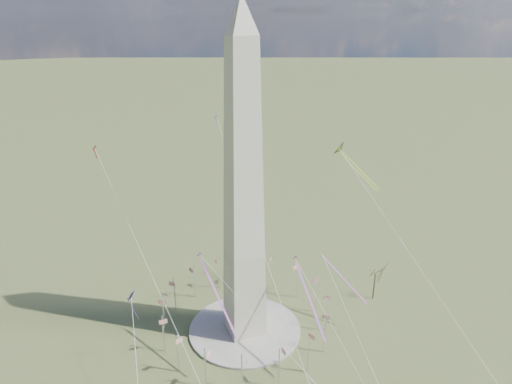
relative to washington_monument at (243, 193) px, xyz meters
name	(u,v)px	position (x,y,z in m)	size (l,w,h in m)	color
ground	(245,330)	(0.00, 0.00, -47.95)	(2000.00, 2000.00, 0.00)	#4A5229
plaza	(245,329)	(0.00, 0.00, -47.55)	(36.00, 36.00, 0.80)	#A69F98
washington_monument	(243,193)	(0.00, 0.00, 0.00)	(15.56, 15.56, 100.00)	beige
flagpole_ring	(245,311)	(0.00, 0.00, -40.68)	(54.40, 54.40, 13.00)	white
tree_near	(376,273)	(49.03, -0.91, -37.25)	(8.57, 8.57, 15.00)	#3F2C26
kite_delta_black	(342,152)	(38.56, 9.80, 5.25)	(11.56, 16.39, 13.78)	black
kite_diamond_purple	(132,299)	(-34.04, -1.62, -25.74)	(2.72, 3.48, 10.16)	navy
kite_streamer_left	(305,286)	(12.35, -16.13, -24.24)	(2.54, 21.82, 14.97)	#FF3528
kite_streamer_mid	(212,282)	(-12.51, -7.19, -22.39)	(4.84, 22.39, 15.44)	#FF3528
kite_streamer_right	(338,272)	(31.22, -4.10, -31.00)	(9.37, 17.02, 12.71)	#FF3528
kite_small_red	(95,149)	(-36.86, 41.61, 5.86)	(1.48, 2.28, 4.96)	red
kite_small_white	(216,118)	(6.21, 44.06, 12.20)	(1.43, 2.27, 5.06)	white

